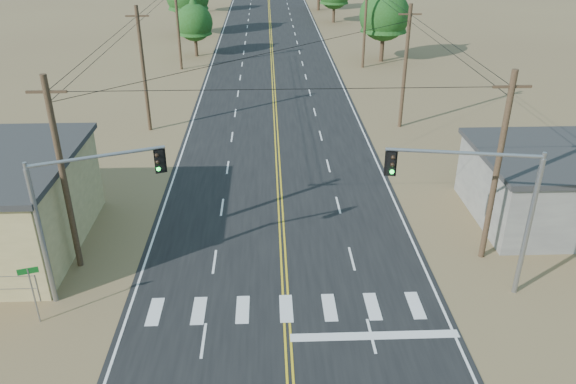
{
  "coord_description": "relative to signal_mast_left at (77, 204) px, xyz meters",
  "views": [
    {
      "loc": [
        -0.72,
        -12.62,
        16.41
      ],
      "look_at": [
        0.28,
        13.01,
        3.5
      ],
      "focal_mm": 35.0,
      "sensor_mm": 36.0,
      "label": 1
    }
  ],
  "objects": [
    {
      "name": "signal_mast_right",
      "position": [
        18.25,
        -0.44,
        0.17
      ],
      "size": [
        6.7,
        1.34,
        7.25
      ],
      "rotation": [
        0.0,
        0.0,
        -0.17
      ],
      "color": "gray",
      "rests_on": "ground"
    },
    {
      "name": "tree_right_near",
      "position": [
        22.44,
        45.28,
        1.2
      ],
      "size": [
        5.88,
        5.88,
        9.79
      ],
      "color": "#3F2D1E",
      "rests_on": "ground"
    },
    {
      "name": "utility_pole_left_near",
      "position": [
        -1.29,
        2.37,
        0.33
      ],
      "size": [
        1.8,
        0.3,
        10.0
      ],
      "color": "#4C3826",
      "rests_on": "ground"
    },
    {
      "name": "street_sign",
      "position": [
        -1.79,
        -2.09,
        -2.88
      ],
      "size": [
        0.82,
        0.27,
        2.85
      ],
      "rotation": [
        0.0,
        0.0,
        0.28
      ],
      "color": "gray",
      "rests_on": "ground"
    },
    {
      "name": "utility_pole_right_near",
      "position": [
        19.71,
        2.37,
        0.33
      ],
      "size": [
        1.8,
        0.3,
        10.0
      ],
      "color": "#4C3826",
      "rests_on": "ground"
    },
    {
      "name": "utility_pole_left_far",
      "position": [
        -1.29,
        42.37,
        0.33
      ],
      "size": [
        1.8,
        0.3,
        10.0
      ],
      "color": "#4C3826",
      "rests_on": "ground"
    },
    {
      "name": "utility_pole_right_far",
      "position": [
        19.71,
        42.37,
        0.33
      ],
      "size": [
        1.8,
        0.3,
        10.0
      ],
      "color": "#4C3826",
      "rests_on": "ground"
    },
    {
      "name": "utility_pole_left_mid",
      "position": [
        -1.29,
        22.37,
        0.33
      ],
      "size": [
        1.8,
        0.3,
        10.0
      ],
      "color": "#4C3826",
      "rests_on": "ground"
    },
    {
      "name": "tree_left_near",
      "position": [
        -0.24,
        48.87,
        -0.22
      ],
      "size": [
        4.48,
        4.48,
        7.46
      ],
      "color": "#3F2D1E",
      "rests_on": "ground"
    },
    {
      "name": "utility_pole_right_mid",
      "position": [
        19.71,
        22.37,
        0.33
      ],
      "size": [
        1.8,
        0.3,
        10.0
      ],
      "color": "#4C3826",
      "rests_on": "ground"
    },
    {
      "name": "road",
      "position": [
        9.21,
        20.37,
        -4.78
      ],
      "size": [
        15.0,
        200.0,
        0.02
      ],
      "primitive_type": "cube",
      "color": "black",
      "rests_on": "ground"
    },
    {
      "name": "signal_mast_left",
      "position": [
        0.0,
        0.0,
        0.0
      ],
      "size": [
        5.58,
        2.2,
        7.07
      ],
      "rotation": [
        0.0,
        0.0,
        0.35
      ],
      "color": "gray",
      "rests_on": "ground"
    }
  ]
}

